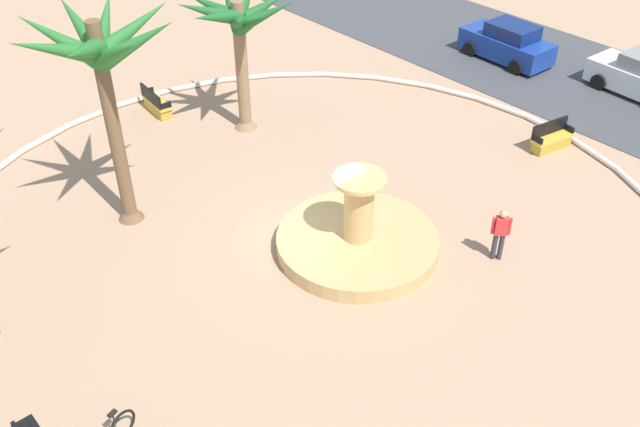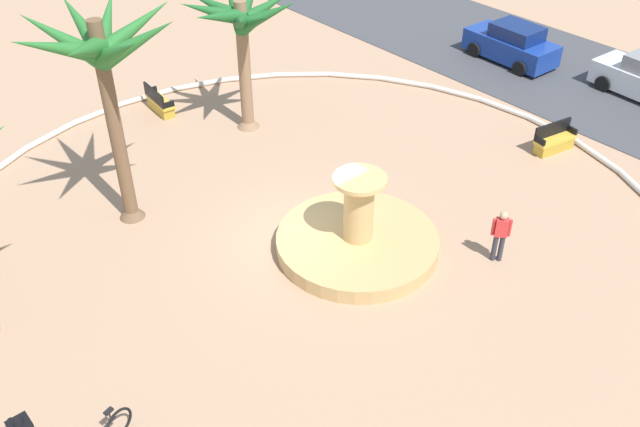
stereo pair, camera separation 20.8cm
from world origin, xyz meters
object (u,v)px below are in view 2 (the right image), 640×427
(palm_tree_near_fountain, at_px, (102,59))
(person_pedestrian_stroll, at_px, (500,234))
(bench_north, at_px, (554,142))
(parked_car_leftmost, at_px, (512,44))
(bench_west, at_px, (160,104))
(fountain, at_px, (357,240))
(palm_tree_mid_plaza, at_px, (241,25))

(palm_tree_near_fountain, height_order, person_pedestrian_stroll, palm_tree_near_fountain)
(bench_north, distance_m, parked_car_leftmost, 7.50)
(bench_west, bearing_deg, bench_north, 37.95)
(bench_west, distance_m, person_pedestrian_stroll, 14.06)
(fountain, height_order, palm_tree_near_fountain, palm_tree_near_fountain)
(fountain, relative_size, bench_west, 2.82)
(palm_tree_mid_plaza, relative_size, person_pedestrian_stroll, 3.02)
(palm_tree_mid_plaza, bearing_deg, person_pedestrian_stroll, 4.20)
(bench_north, distance_m, person_pedestrian_stroll, 6.75)
(palm_tree_near_fountain, bearing_deg, palm_tree_mid_plaza, 110.48)
(parked_car_leftmost, bearing_deg, person_pedestrian_stroll, -54.68)
(bench_west, bearing_deg, palm_tree_near_fountain, -37.55)
(fountain, distance_m, bench_west, 10.92)
(bench_north, bearing_deg, palm_tree_mid_plaza, -139.59)
(palm_tree_near_fountain, bearing_deg, bench_west, 142.45)
(fountain, height_order, parked_car_leftmost, fountain)
(fountain, xyz_separation_m, parked_car_leftmost, (-5.11, 13.89, 0.44))
(palm_tree_near_fountain, distance_m, person_pedestrian_stroll, 11.59)
(palm_tree_near_fountain, xyz_separation_m, bench_west, (-5.32, 4.09, -4.75))
(fountain, relative_size, parked_car_leftmost, 1.14)
(palm_tree_near_fountain, relative_size, bench_west, 3.93)
(bench_north, bearing_deg, palm_tree_near_fountain, -115.12)
(bench_west, xyz_separation_m, parked_car_leftmost, (5.82, 13.88, 0.43))
(palm_tree_mid_plaza, height_order, bench_north, palm_tree_mid_plaza)
(bench_north, height_order, parked_car_leftmost, parked_car_leftmost)
(parked_car_leftmost, bearing_deg, palm_tree_mid_plaza, -102.67)
(parked_car_leftmost, bearing_deg, bench_north, -41.77)
(bench_north, bearing_deg, parked_car_leftmost, 138.23)
(bench_north, relative_size, parked_car_leftmost, 0.41)
(bench_west, bearing_deg, person_pedestrian_stroll, 10.73)
(fountain, xyz_separation_m, bench_north, (0.48, 8.90, 0.01))
(palm_tree_near_fountain, distance_m, bench_north, 15.10)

